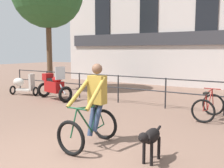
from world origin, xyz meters
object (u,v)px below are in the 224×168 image
object	(u,v)px
dog	(151,138)
parked_motorcycle	(54,86)
parked_scooter	(23,85)
parked_bicycle_near_lamp	(208,107)
cyclist_with_bike	(92,109)

from	to	relation	value
dog	parked_motorcycle	xyz separation A→B (m)	(-5.73, 3.46, 0.11)
parked_scooter	parked_bicycle_near_lamp	bearing A→B (deg)	-102.83
parked_scooter	dog	bearing A→B (deg)	-128.39
cyclist_with_bike	parked_motorcycle	bearing A→B (deg)	143.68
cyclist_with_bike	dog	xyz separation A→B (m)	(1.38, -0.17, -0.32)
parked_scooter	cyclist_with_bike	bearing A→B (deg)	-131.78
cyclist_with_bike	dog	world-z (taller)	cyclist_with_bike
parked_bicycle_near_lamp	parked_scooter	xyz separation A→B (m)	(-7.85, -0.14, 0.10)
parked_scooter	parked_motorcycle	bearing A→B (deg)	-104.93
parked_bicycle_near_lamp	parked_scooter	bearing A→B (deg)	3.98
cyclist_with_bike	parked_bicycle_near_lamp	distance (m)	3.83
cyclist_with_bike	dog	bearing A→B (deg)	-6.25
cyclist_with_bike	parked_bicycle_near_lamp	world-z (taller)	cyclist_with_bike
cyclist_with_bike	dog	distance (m)	1.43
cyclist_with_bike	parked_motorcycle	size ratio (longest dim) A/B	0.95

